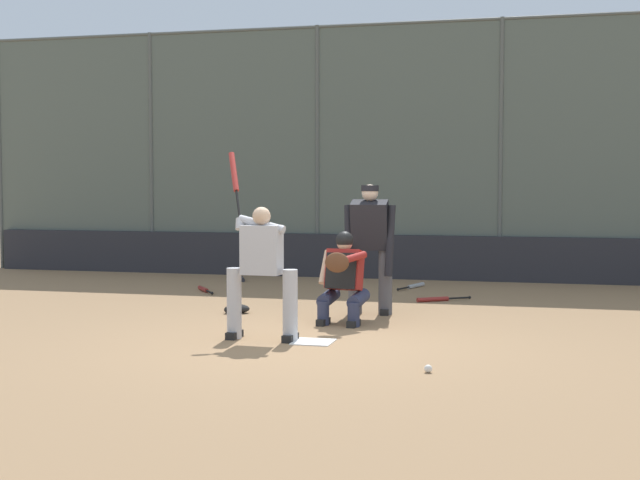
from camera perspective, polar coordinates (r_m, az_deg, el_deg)
ground_plane at (r=9.72m, az=-0.43°, el=-6.57°), size 160.00×160.00×0.00m
home_plate_marker at (r=9.72m, az=-0.43°, el=-6.53°), size 0.43×0.43×0.01m
backstop_fence at (r=16.16m, az=5.58°, el=6.02°), size 16.68×0.08×4.61m
padding_wall at (r=16.11m, az=5.48°, el=-1.10°), size 16.26×0.18×0.79m
bleachers_beyond at (r=18.77m, az=-0.51°, el=-0.45°), size 11.62×1.95×1.16m
batter_at_plate at (r=9.80m, az=-3.80°, el=-1.77°), size 0.96×0.66×2.09m
catcher_behind_plate at (r=10.89m, az=1.46°, el=-2.34°), size 0.61×0.74×1.14m
umpire_home at (r=11.67m, az=3.21°, el=-0.31°), size 0.70×0.44×1.71m
spare_bat_near_backstop at (r=15.92m, az=-5.02°, el=-2.46°), size 0.39×0.83×0.07m
spare_bat_by_padding at (r=14.78m, az=6.04°, el=-2.94°), size 0.34×0.88×0.07m
spare_bat_third_base_side at (r=14.33m, az=-7.43°, el=-3.16°), size 0.52×0.70×0.07m
spare_bat_first_base_side at (r=13.15m, az=7.49°, el=-3.77°), size 0.75×0.54×0.07m
fielding_glove_on_dirt at (r=11.92m, az=-5.36°, el=-4.40°), size 0.33×0.25×0.12m
baseball_loose at (r=8.26m, az=6.94°, el=-8.18°), size 0.07×0.07×0.07m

